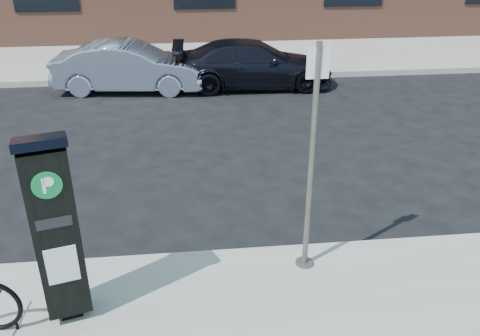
{
  "coord_description": "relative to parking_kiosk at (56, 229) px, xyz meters",
  "views": [
    {
      "loc": [
        -0.73,
        -5.29,
        3.97
      ],
      "look_at": [
        -0.09,
        0.5,
        1.08
      ],
      "focal_mm": 38.0,
      "sensor_mm": 36.0,
      "label": 1
    }
  ],
  "objects": [
    {
      "name": "ground",
      "position": [
        2.07,
        0.92,
        -1.22
      ],
      "size": [
        120.0,
        120.0,
        0.0
      ],
      "primitive_type": "plane",
      "color": "black",
      "rests_on": "ground"
    },
    {
      "name": "sidewalk_far",
      "position": [
        2.07,
        14.92,
        -1.14
      ],
      "size": [
        60.0,
        12.0,
        0.15
      ],
      "primitive_type": "cube",
      "color": "gray",
      "rests_on": "ground"
    },
    {
      "name": "curb_near",
      "position": [
        2.07,
        0.9,
        -1.14
      ],
      "size": [
        60.0,
        0.12,
        0.16
      ],
      "primitive_type": "cube",
      "color": "#9E9B93",
      "rests_on": "ground"
    },
    {
      "name": "curb_far",
      "position": [
        2.07,
        8.94,
        -1.14
      ],
      "size": [
        60.0,
        0.12,
        0.16
      ],
      "primitive_type": "cube",
      "color": "#9E9B93",
      "rests_on": "ground"
    },
    {
      "name": "parking_kiosk",
      "position": [
        0.0,
        0.0,
        0.0
      ],
      "size": [
        0.57,
        0.53,
        2.08
      ],
      "rotation": [
        0.0,
        0.0,
        0.26
      ],
      "color": "black",
      "rests_on": "sidewalk_near"
    },
    {
      "name": "sign_pole",
      "position": [
        2.68,
        0.56,
        0.28
      ],
      "size": [
        0.24,
        0.22,
        2.71
      ],
      "rotation": [
        0.0,
        0.0,
        0.01
      ],
      "color": "#5F5854",
      "rests_on": "sidewalk_near"
    },
    {
      "name": "car_silver",
      "position": [
        -0.05,
        8.32,
        -0.61
      ],
      "size": [
        3.81,
        1.67,
        1.22
      ],
      "primitive_type": "imported",
      "rotation": [
        0.0,
        0.0,
        1.47
      ],
      "color": "#95A2BE",
      "rests_on": "ground"
    },
    {
      "name": "car_dark",
      "position": [
        3.07,
        8.32,
        -0.63
      ],
      "size": [
        4.09,
        1.75,
        1.17
      ],
      "primitive_type": "imported",
      "rotation": [
        0.0,
        0.0,
        1.55
      ],
      "color": "black",
      "rests_on": "ground"
    }
  ]
}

